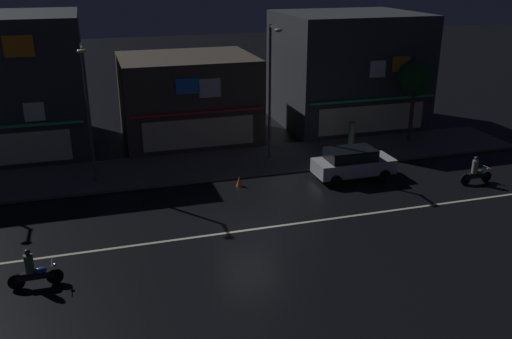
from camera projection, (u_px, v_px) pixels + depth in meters
The scene contains 13 objects.
ground_plane at pixel (249, 230), 24.18m from camera, with size 140.00×140.00×0.00m, color black.
lane_divider_stripe at pixel (249, 230), 24.18m from camera, with size 36.70×0.16×0.01m, color beige.
sidewalk_far at pixel (208, 165), 31.74m from camera, with size 38.63×4.78×0.14m, color #5B5954.
storefront_center_block at pixel (188, 98), 36.04m from camera, with size 8.47×7.03×5.42m.
storefront_right_block at pixel (347, 69), 39.35m from camera, with size 9.44×8.33×7.77m.
streetlamp_mid at pixel (88, 104), 27.53m from camera, with size 0.44×1.64×7.17m.
streetlamp_east at pixel (271, 83), 30.92m from camera, with size 0.44×1.64×7.70m.
pedestrian_on_sidewalk at pixel (351, 135), 34.13m from camera, with size 0.39×0.39×1.89m.
street_tree at pixel (415, 78), 34.62m from camera, with size 2.29×2.29×5.22m.
parked_car_near_kerb at pixel (353, 163), 29.77m from camera, with size 4.30×1.98×1.67m.
motorcycle_lead at pixel (33, 271), 19.75m from camera, with size 1.90×0.60×1.52m.
motorcycle_following at pixel (476, 172), 29.09m from camera, with size 1.90×0.60×1.52m.
traffic_cone at pixel (239, 181), 28.87m from camera, with size 0.36×0.36×0.55m, color orange.
Camera 1 is at (-5.97, -20.89, 10.93)m, focal length 38.88 mm.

